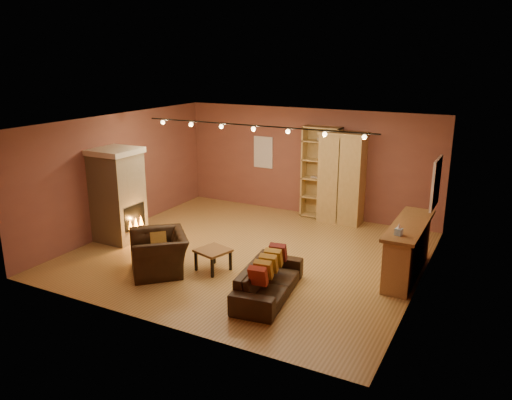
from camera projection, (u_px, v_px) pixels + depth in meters
The scene contains 16 objects.
floor at pixel (249, 253), 10.70m from camera, with size 7.00×7.00×0.00m, color olive.
ceiling at pixel (249, 123), 9.93m from camera, with size 7.00×7.00×0.00m, color brown.
back_wall at pixel (308, 162), 13.08m from camera, with size 7.00×0.02×2.80m, color brown.
left_wall at pixel (120, 173), 11.87m from camera, with size 0.02×6.50×2.80m, color brown.
right_wall at pixel (424, 214), 8.76m from camera, with size 0.02×6.50×2.80m, color brown.
fireplace at pixel (118, 195), 11.25m from camera, with size 1.01×0.98×2.12m.
back_window at pixel (263, 152), 13.60m from camera, with size 0.56×0.04×0.86m, color silver.
bookcase at pixel (322, 172), 12.83m from camera, with size 0.97×0.38×2.38m.
armoire at pixel (342, 178), 12.44m from camera, with size 1.13×0.64×2.30m.
bar_counter at pixel (407, 249), 9.49m from camera, with size 0.59×2.21×1.06m.
tissue_box at pixel (399, 230), 8.72m from camera, with size 0.14×0.14×0.22m.
right_window at pixel (436, 183), 9.89m from camera, with size 0.05×0.90×1.00m, color silver.
loveseat at pixel (269, 275), 8.72m from camera, with size 0.82×2.00×0.79m.
armchair at pixel (159, 246), 9.68m from camera, with size 1.38×1.39×1.04m.
coffee_table at pixel (213, 253), 9.77m from camera, with size 0.71×0.71×0.44m.
track_rail at pixel (253, 127), 10.13m from camera, with size 5.20×0.09×0.13m.
Camera 1 is at (4.75, -8.76, 4.08)m, focal length 35.00 mm.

